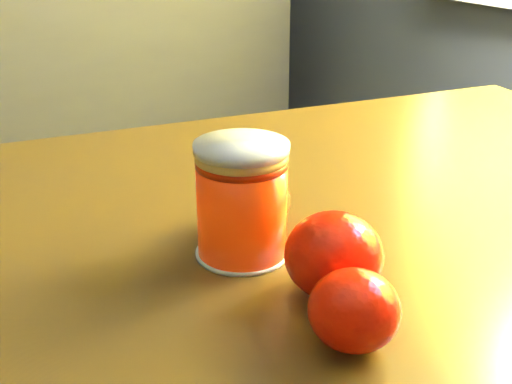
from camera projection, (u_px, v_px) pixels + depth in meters
table at (295, 328)px, 0.68m from camera, size 1.17×0.93×0.78m
juice_glass at (242, 201)px, 0.59m from camera, size 0.08×0.08×0.10m
orange_front at (334, 255)px, 0.54m from camera, size 0.10×0.10×0.07m
orange_back at (256, 200)px, 0.65m from camera, size 0.07×0.07×0.06m
orange_extra at (354, 310)px, 0.48m from camera, size 0.07×0.07×0.06m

